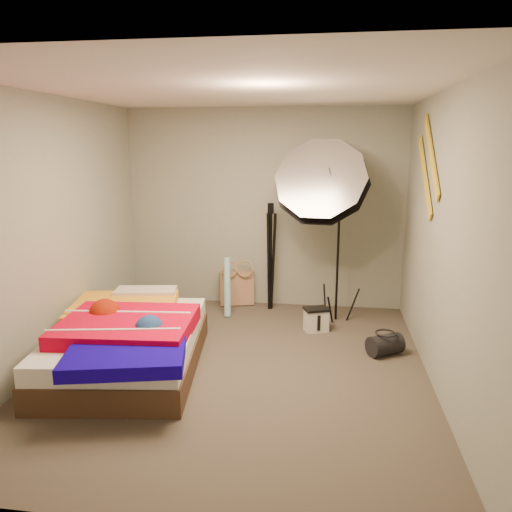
% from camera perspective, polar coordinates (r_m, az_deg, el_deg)
% --- Properties ---
extents(floor, '(4.00, 4.00, 0.00)m').
position_cam_1_polar(floor, '(4.78, -2.27, -12.73)').
color(floor, '#4D4338').
rests_on(floor, ground).
extents(ceiling, '(4.00, 4.00, 0.00)m').
position_cam_1_polar(ceiling, '(4.35, -2.57, 18.60)').
color(ceiling, silver).
rests_on(ceiling, wall_back).
extents(wall_back, '(3.50, 0.00, 3.50)m').
position_cam_1_polar(wall_back, '(6.35, 0.92, 5.41)').
color(wall_back, gray).
rests_on(wall_back, floor).
extents(wall_front, '(3.50, 0.00, 3.50)m').
position_cam_1_polar(wall_front, '(2.51, -10.85, -6.09)').
color(wall_front, gray).
rests_on(wall_front, floor).
extents(wall_left, '(0.00, 4.00, 4.00)m').
position_cam_1_polar(wall_left, '(5.02, -22.48, 2.52)').
color(wall_left, gray).
rests_on(wall_left, floor).
extents(wall_right, '(0.00, 4.00, 4.00)m').
position_cam_1_polar(wall_right, '(4.42, 20.48, 1.44)').
color(wall_right, gray).
rests_on(wall_right, floor).
extents(tote_bag, '(0.47, 0.30, 0.45)m').
position_cam_1_polar(tote_bag, '(6.51, -2.20, -3.68)').
color(tote_bag, tan).
rests_on(tote_bag, floor).
extents(wrapping_roll, '(0.12, 0.22, 0.72)m').
position_cam_1_polar(wrapping_roll, '(6.07, -3.30, -3.54)').
color(wrapping_roll, '#4DA3BB').
rests_on(wrapping_roll, floor).
extents(camera_case, '(0.29, 0.25, 0.25)m').
position_cam_1_polar(camera_case, '(5.67, 6.89, -7.30)').
color(camera_case, silver).
rests_on(camera_case, floor).
extents(duffel_bag, '(0.40, 0.36, 0.21)m').
position_cam_1_polar(duffel_bag, '(5.19, 14.53, -9.79)').
color(duffel_bag, black).
rests_on(duffel_bag, floor).
extents(wall_stripe_upper, '(0.02, 0.91, 0.78)m').
position_cam_1_polar(wall_stripe_upper, '(4.94, 19.43, 10.80)').
color(wall_stripe_upper, gold).
rests_on(wall_stripe_upper, wall_right).
extents(wall_stripe_lower, '(0.02, 0.91, 0.78)m').
position_cam_1_polar(wall_stripe_lower, '(5.19, 18.75, 8.69)').
color(wall_stripe_lower, gold).
rests_on(wall_stripe_lower, wall_right).
extents(bed, '(1.56, 2.10, 0.54)m').
position_cam_1_polar(bed, '(4.84, -14.42, -9.33)').
color(bed, '#482F20').
rests_on(bed, floor).
extents(photo_umbrella, '(1.38, 1.07, 2.24)m').
position_cam_1_polar(photo_umbrella, '(5.66, 7.58, 8.08)').
color(photo_umbrella, black).
rests_on(photo_umbrella, floor).
extents(camera_tripod, '(0.08, 0.08, 1.35)m').
position_cam_1_polar(camera_tripod, '(6.20, 1.65, 0.78)').
color(camera_tripod, black).
rests_on(camera_tripod, floor).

